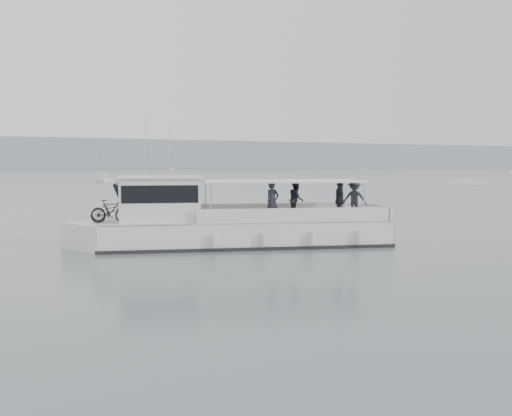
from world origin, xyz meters
name	(u,v)px	position (x,y,z in m)	size (l,w,h in m)	color
ground	(323,234)	(0.00, 0.00, 0.00)	(1400.00, 1400.00, 0.00)	#505B5F
tour_boat	(218,224)	(-6.38, -1.61, 0.95)	(13.69, 6.67, 5.77)	white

